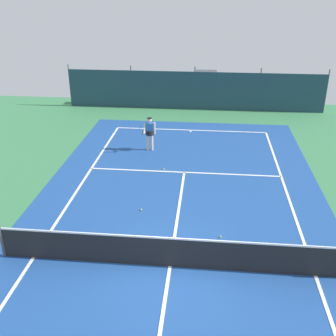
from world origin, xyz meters
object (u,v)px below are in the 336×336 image
object	(u,v)px
tennis_net	(170,252)
tennis_ball_near_player	(141,210)
tennis_ball_midcourt	(164,169)
parked_car	(206,84)
tennis_player	(150,131)
tennis_ball_by_sideline	(220,237)

from	to	relation	value
tennis_net	tennis_ball_near_player	xyz separation A→B (m)	(-1.34, 3.05, -0.48)
tennis_ball_midcourt	parked_car	size ratio (longest dim) A/B	0.02
tennis_player	tennis_ball_by_sideline	world-z (taller)	tennis_player
tennis_ball_near_player	parked_car	world-z (taller)	parked_car
tennis_ball_near_player	tennis_ball_midcourt	xyz separation A→B (m)	(0.44, 3.52, 0.00)
tennis_ball_near_player	parked_car	distance (m)	16.55
tennis_player	tennis_ball_near_player	bearing A→B (deg)	94.92
tennis_ball_by_sideline	tennis_ball_near_player	bearing A→B (deg)	153.16
tennis_player	tennis_ball_midcourt	xyz separation A→B (m)	(0.94, -2.24, -0.93)
parked_car	tennis_ball_by_sideline	bearing A→B (deg)	-88.70
tennis_ball_near_player	tennis_ball_by_sideline	xyz separation A→B (m)	(2.82, -1.43, 0.00)
parked_car	tennis_player	bearing A→B (deg)	-104.55
tennis_ball_near_player	parked_car	bearing A→B (deg)	83.04
tennis_net	tennis_player	size ratio (longest dim) A/B	6.17
tennis_net	tennis_ball_midcourt	bearing A→B (deg)	97.79
tennis_player	parked_car	xyz separation A→B (m)	(2.50, 10.65, -0.12)
tennis_ball_midcourt	parked_car	world-z (taller)	parked_car
tennis_net	tennis_ball_midcourt	size ratio (longest dim) A/B	153.33
tennis_ball_by_sideline	parked_car	xyz separation A→B (m)	(-0.82, 17.84, 0.81)
tennis_ball_by_sideline	parked_car	world-z (taller)	parked_car
tennis_player	parked_car	size ratio (longest dim) A/B	0.39
tennis_net	parked_car	xyz separation A→B (m)	(0.66, 19.46, 0.33)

